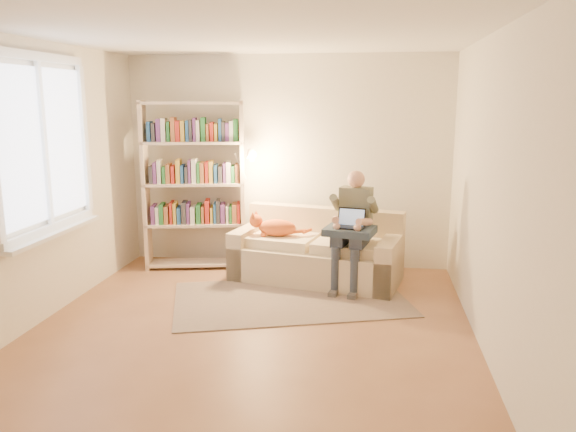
% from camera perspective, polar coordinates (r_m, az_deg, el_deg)
% --- Properties ---
extents(floor, '(4.50, 4.50, 0.00)m').
position_cam_1_polar(floor, '(5.17, -3.95, -11.78)').
color(floor, brown).
rests_on(floor, ground).
extents(ceiling, '(4.00, 4.50, 0.02)m').
position_cam_1_polar(ceiling, '(4.77, -4.41, 18.22)').
color(ceiling, white).
rests_on(ceiling, wall_back).
extents(wall_left, '(0.02, 4.50, 2.60)m').
position_cam_1_polar(wall_left, '(5.59, -24.64, 2.86)').
color(wall_left, silver).
rests_on(wall_left, floor).
extents(wall_right, '(0.02, 4.50, 2.60)m').
position_cam_1_polar(wall_right, '(4.78, 19.94, 1.90)').
color(wall_right, silver).
rests_on(wall_right, floor).
extents(wall_back, '(4.00, 0.02, 2.60)m').
position_cam_1_polar(wall_back, '(6.99, -0.12, 5.50)').
color(wall_back, silver).
rests_on(wall_back, floor).
extents(wall_front, '(4.00, 0.02, 2.60)m').
position_cam_1_polar(wall_front, '(2.70, -14.70, -4.96)').
color(wall_front, silver).
rests_on(wall_front, floor).
extents(window, '(0.12, 1.52, 1.69)m').
position_cam_1_polar(window, '(5.72, -23.18, 3.92)').
color(window, white).
rests_on(window, wall_left).
extents(sofa, '(2.03, 1.23, 0.80)m').
position_cam_1_polar(sofa, '(6.53, 2.98, -3.97)').
color(sofa, '#CDB791').
rests_on(sofa, floor).
extents(person, '(0.45, 0.61, 1.30)m').
position_cam_1_polar(person, '(6.17, 6.60, -0.68)').
color(person, '#686A56').
rests_on(person, sofa).
extents(cat, '(0.67, 0.32, 0.24)m').
position_cam_1_polar(cat, '(6.49, -1.19, -1.11)').
color(cat, orange).
rests_on(cat, sofa).
extents(blanket, '(0.59, 0.52, 0.08)m').
position_cam_1_polar(blanket, '(6.09, 5.79, -1.45)').
color(blanket, '#253342').
rests_on(blanket, person).
extents(laptop, '(0.34, 0.29, 0.26)m').
position_cam_1_polar(laptop, '(6.08, 5.83, -0.62)').
color(laptop, black).
rests_on(laptop, blanket).
extents(bookshelf, '(1.40, 0.56, 2.05)m').
position_cam_1_polar(bookshelf, '(6.92, -9.49, 3.90)').
color(bookshelf, beige).
rests_on(bookshelf, floor).
extents(rug, '(2.71, 2.07, 0.01)m').
position_cam_1_polar(rug, '(5.95, 0.23, -8.43)').
color(rug, '#816C5D').
rests_on(rug, floor).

